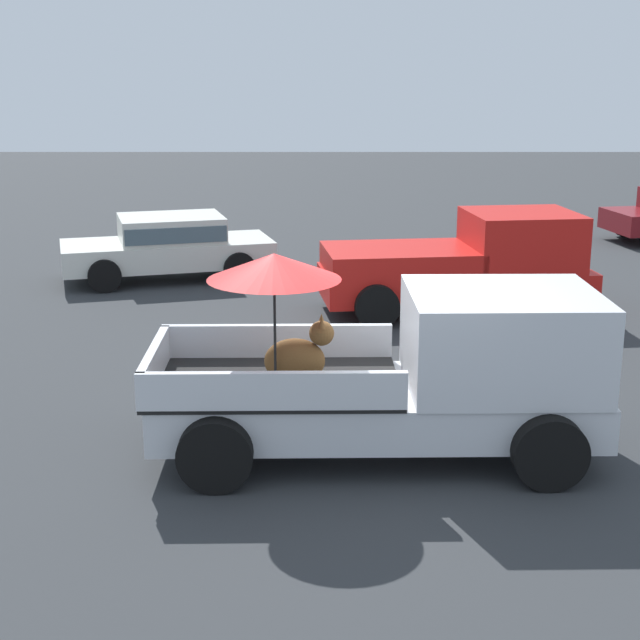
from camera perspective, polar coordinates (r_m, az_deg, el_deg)
ground_plane at (r=11.01m, az=3.12°, el=-7.98°), size 80.00×80.00×0.00m
pickup_truck_main at (r=10.68m, az=5.42°, el=-3.07°), size 5.08×2.31×2.40m
pickup_truck_red at (r=17.18m, az=8.60°, el=3.37°), size 4.99×2.63×1.80m
parked_sedan_near at (r=19.93m, az=-9.38°, el=4.55°), size 4.62×2.86×1.33m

